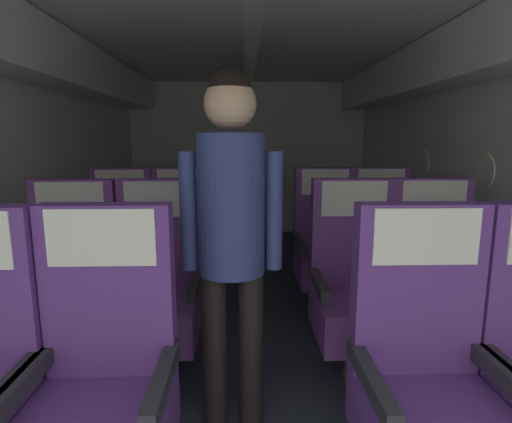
{
  "coord_description": "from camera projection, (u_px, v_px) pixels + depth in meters",
  "views": [
    {
      "loc": [
        -0.07,
        0.14,
        1.31
      ],
      "look_at": [
        0.02,
        3.19,
        0.76
      ],
      "focal_mm": 28.37,
      "sensor_mm": 36.0,
      "label": 1
    }
  ],
  "objects": [
    {
      "name": "ground",
      "position": [
        254.0,
        323.0,
        2.95
      ],
      "size": [
        3.48,
        6.19,
        0.02
      ],
      "primitive_type": "cube",
      "color": "#2D3342"
    },
    {
      "name": "seat_b_left_window",
      "position": [
        70.0,
        295.0,
        2.23
      ],
      "size": [
        0.49,
        0.51,
        1.09
      ],
      "color": "#38383D",
      "rests_on": "ground"
    },
    {
      "name": "seat_b_right_aisle",
      "position": [
        435.0,
        290.0,
        2.31
      ],
      "size": [
        0.49,
        0.51,
        1.09
      ],
      "color": "#38383D",
      "rests_on": "ground"
    },
    {
      "name": "flight_attendant",
      "position": [
        231.0,
        220.0,
        1.7
      ],
      "size": [
        0.43,
        0.28,
        1.58
      ],
      "rotation": [
        0.0,
        0.0,
        3.45
      ],
      "color": "black",
      "rests_on": "ground"
    },
    {
      "name": "seat_c_right_window",
      "position": [
        326.0,
        249.0,
        3.17
      ],
      "size": [
        0.49,
        0.51,
        1.09
      ],
      "color": "#38383D",
      "rests_on": "ground"
    },
    {
      "name": "seat_b_right_window",
      "position": [
        355.0,
        292.0,
        2.28
      ],
      "size": [
        0.49,
        0.51,
        1.09
      ],
      "color": "#38383D",
      "rests_on": "ground"
    },
    {
      "name": "fuselage_shell",
      "position": [
        253.0,
        108.0,
        2.92
      ],
      "size": [
        3.36,
        5.84,
        2.13
      ],
      "color": "silver",
      "rests_on": "ground"
    },
    {
      "name": "seat_b_left_aisle",
      "position": [
        158.0,
        293.0,
        2.26
      ],
      "size": [
        0.49,
        0.51,
        1.09
      ],
      "color": "#38383D",
      "rests_on": "ground"
    },
    {
      "name": "seat_c_left_window",
      "position": [
        120.0,
        251.0,
        3.12
      ],
      "size": [
        0.49,
        0.51,
        1.09
      ],
      "color": "#38383D",
      "rests_on": "ground"
    },
    {
      "name": "seat_a_right_window",
      "position": [
        428.0,
        390.0,
        1.39
      ],
      "size": [
        0.49,
        0.51,
        1.09
      ],
      "color": "#38383D",
      "rests_on": "ground"
    },
    {
      "name": "seat_c_right_aisle",
      "position": [
        382.0,
        248.0,
        3.19
      ],
      "size": [
        0.49,
        0.51,
        1.09
      ],
      "color": "#38383D",
      "rests_on": "ground"
    },
    {
      "name": "seat_a_left_aisle",
      "position": [
        101.0,
        392.0,
        1.37
      ],
      "size": [
        0.49,
        0.51,
        1.09
      ],
      "color": "#38383D",
      "rests_on": "ground"
    },
    {
      "name": "seat_c_left_aisle",
      "position": [
        182.0,
        249.0,
        3.16
      ],
      "size": [
        0.49,
        0.51,
        1.09
      ],
      "color": "#38383D",
      "rests_on": "ground"
    }
  ]
}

